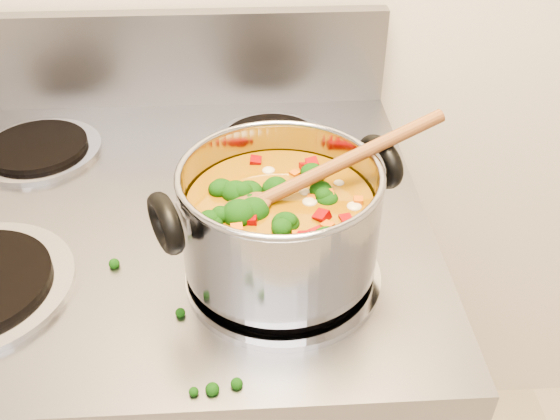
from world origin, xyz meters
name	(u,v)px	position (x,y,z in m)	size (l,w,h in m)	color
electric_range	(178,406)	(0.03, 1.16, 0.47)	(0.76, 0.69, 1.08)	gray
stockpot	(280,219)	(0.21, 1.02, 1.00)	(0.29, 0.23, 0.14)	#97989F
wooden_spoon	(295,185)	(0.23, 1.03, 1.04)	(0.28, 0.12, 0.09)	brown
cooktop_crumbs	(271,235)	(0.20, 1.09, 0.92)	(0.20, 0.35, 0.01)	black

